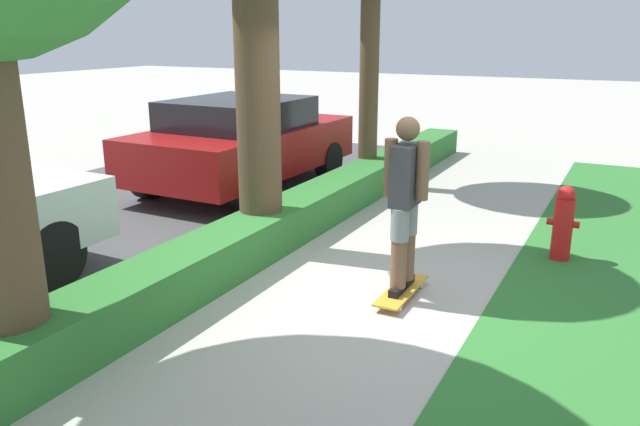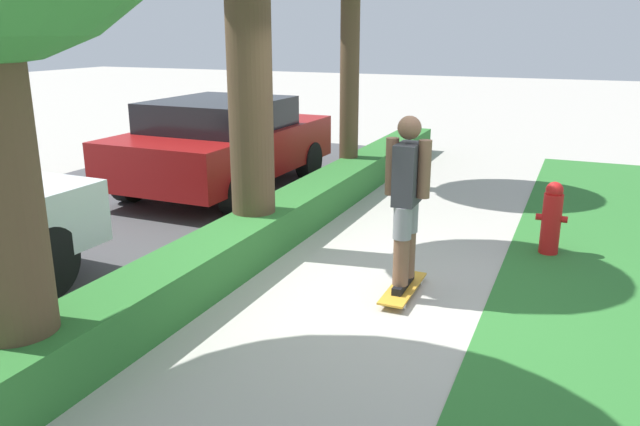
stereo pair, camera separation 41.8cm
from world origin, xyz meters
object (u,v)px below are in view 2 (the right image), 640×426
object	(u,v)px
skater_person	(407,199)
parked_car_middle	(223,142)
fire_hydrant	(552,218)
skateboard	(403,288)

from	to	relation	value
skater_person	parked_car_middle	world-z (taller)	skater_person
parked_car_middle	fire_hydrant	xyz separation A→B (m)	(-1.13, -4.94, -0.33)
skateboard	fire_hydrant	world-z (taller)	fire_hydrant
skater_person	fire_hydrant	size ratio (longest dim) A/B	1.95
skateboard	parked_car_middle	distance (m)	4.78
skateboard	skater_person	xyz separation A→B (m)	(0.00, -0.00, 0.88)
skater_person	skateboard	bearing A→B (deg)	141.34
skater_person	parked_car_middle	distance (m)	4.73
skateboard	parked_car_middle	size ratio (longest dim) A/B	0.23
skateboard	skater_person	size ratio (longest dim) A/B	0.55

